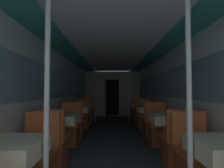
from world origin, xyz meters
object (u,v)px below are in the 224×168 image
Objects in this scene: dining_table_left_0 at (10,154)px; chair_left_far_1 at (69,132)px; chair_left_far_0 at (36,165)px; dining_table_left_2 at (79,111)px; dining_table_right_3 at (138,106)px; chair_right_near_2 at (152,126)px; support_pole_left_0 at (47,106)px; chair_right_far_3 at (136,112)px; dining_table_right_1 at (166,121)px; chair_right_near_1 at (177,148)px; chair_left_near_3 at (85,116)px; chair_left_near_2 at (75,126)px; chair_right_near_3 at (140,116)px; chair_left_far_2 at (82,119)px; chair_left_near_1 at (52,149)px; support_pole_right_0 at (189,106)px; dining_table_right_2 at (147,111)px; chair_left_far_3 at (89,112)px; dining_table_left_3 at (87,106)px; support_pole_right_3 at (129,94)px; chair_right_far_1 at (158,132)px; dining_table_left_1 at (63,121)px; support_pole_left_3 at (96,94)px; chair_right_far_0 at (196,165)px; chair_right_far_2 at (144,119)px.

chair_left_far_1 is at bearing 90.00° from dining_table_left_0.
chair_left_far_1 is (0.00, 1.76, 0.00)m from chair_left_far_0.
dining_table_right_3 is at bearing 41.34° from dining_table_left_2.
chair_right_near_2 is (2.00, 2.95, -0.34)m from dining_table_left_0.
support_pole_left_0 is 2.30× the size of chair_right_far_3.
dining_table_right_1 is 0.81× the size of chair_right_far_3.
chair_right_near_1 reaches higher than dining_table_left_0.
dining_table_left_2 is (-0.00, 1.19, 0.34)m from chair_left_far_1.
chair_right_near_1 is at bearing -60.39° from chair_left_near_3.
chair_left_near_3 reaches higher than dining_table_right_1.
chair_left_near_2 is at bearing -130.64° from dining_table_right_3.
chair_right_near_3 is (2.00, 1.76, 0.00)m from chair_left_near_2.
chair_right_near_3 is (2.00, 0.62, 0.00)m from chair_left_far_2.
chair_right_near_3 is (2.00, 3.52, 0.00)m from chair_left_near_1.
chair_right_far_3 is (0.33, 5.84, -0.78)m from support_pole_right_0.
support_pole_right_0 reaches higher than dining_table_left_0.
dining_table_right_3 is at bearing 90.00° from chair_right_near_2.
dining_table_right_2 is at bearing 64.65° from support_pole_left_0.
chair_left_far_3 is at bearing 90.00° from chair_left_near_1.
chair_left_far_0 is at bearing -90.00° from chair_left_near_2.
chair_left_near_1 and chair_left_far_3 have the same top height.
chair_left_far_2 is at bearing -90.00° from dining_table_left_3.
support_pole_right_3 is at bearing -119.48° from chair_left_far_1.
support_pole_left_0 is 2.97m from chair_right_far_1.
support_pole_right_0 is (1.67, -3.52, 0.44)m from dining_table_left_2.
chair_left_near_3 is (0.00, 1.76, 0.00)m from chair_left_near_2.
dining_table_right_3 is (2.00, 0.00, 0.00)m from dining_table_left_3.
support_pole_right_3 is at bearing -83.56° from chair_right_far_1.
chair_left_far_0 and chair_right_far_3 have the same top height.
chair_left_far_1 and chair_left_near_3 have the same top height.
chair_right_near_3 reaches higher than dining_table_left_0.
dining_table_right_3 is at bearing 69.25° from dining_table_left_0.
dining_table_left_1 is 2.96m from chair_left_near_3.
chair_left_near_3 is 1.23× the size of dining_table_right_1.
support_pole_left_3 is 2.30× the size of chair_right_near_3.
chair_right_far_0 is at bearing -90.00° from dining_table_right_2.
chair_left_near_3 is 3.58m from dining_table_right_1.
chair_left_far_2 is 1.00× the size of chair_right_far_2.
support_pole_left_3 is 4.48m from chair_right_near_1.
chair_left_near_1 is 1.00× the size of chair_right_near_2.
chair_left_far_0 is 3.52m from chair_left_far_2.
support_pole_left_0 is 1.84m from dining_table_left_1.
support_pole_right_3 is (1.67, 1.19, 0.78)m from chair_left_far_2.
support_pole_right_3 reaches higher than chair_right_near_1.
support_pole_left_3 is at bearing 86.39° from dining_table_left_0.
chair_right_far_1 is (-0.00, 0.57, -0.34)m from dining_table_right_1.
dining_table_right_1 is at bearing 15.93° from chair_left_near_1.
dining_table_left_1 is 4.10m from chair_left_far_3.
dining_table_left_2 is at bearing -133.45° from support_pole_right_3.
chair_left_far_1 is 3.07m from support_pole_left_3.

